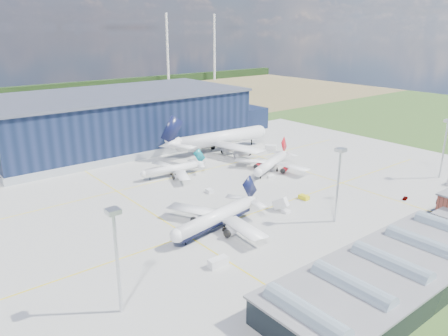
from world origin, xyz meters
TOP-DOWN VIEW (x-y plane):
  - ground at (0.00, 0.00)m, footprint 600.00×600.00m
  - apron at (0.00, 10.00)m, footprint 220.00×160.00m
  - farmland at (0.00, 220.00)m, footprint 600.00×220.00m
  - treeline at (0.00, 300.00)m, footprint 600.00×8.00m
  - hangar at (2.81, 94.80)m, footprint 145.00×62.00m
  - glass_concourse at (-6.45, -60.00)m, footprint 78.00×23.00m
  - light_mast_west at (-60.00, -30.00)m, footprint 2.60×2.60m
  - light_mast_center at (10.00, -30.00)m, footprint 2.60×2.60m
  - light_mast_east at (75.00, -30.00)m, footprint 2.60×2.60m
  - airliner_navy at (-21.93, -12.00)m, footprint 43.35×42.70m
  - airliner_red at (28.92, 16.70)m, footprint 44.08×43.71m
  - airliner_widebody at (32.61, 53.92)m, footprint 62.72×61.53m
  - airliner_regional at (-6.04, 36.49)m, footprint 31.85×31.30m
  - gse_tug_a at (16.46, -12.03)m, footprint 2.16×3.51m
  - gse_van_a at (-33.31, -28.31)m, footprint 5.14×2.36m
  - gse_cart_a at (-4.85, 13.09)m, footprint 2.43×3.30m
  - gse_van_b at (52.12, 40.35)m, footprint 5.31×5.65m
  - gse_tug_c at (37.34, 62.00)m, footprint 2.41×3.39m
  - gse_cart_b at (23.16, 10.61)m, footprint 3.15×2.45m
  - airstair at (3.31, -13.71)m, footprint 3.12×5.12m
  - car_a at (43.38, -33.70)m, footprint 3.53×2.23m
  - car_b at (-3.96, -48.00)m, footprint 3.60×2.38m

SIDE VIEW (x-z plane):
  - ground at x=0.00m, z-range 0.00..0.00m
  - farmland at x=0.00m, z-range -0.01..0.01m
  - apron at x=0.00m, z-range -0.01..0.07m
  - car_a at x=43.38m, z-range 0.00..1.12m
  - car_b at x=-3.96m, z-range 0.00..1.12m
  - gse_cart_b at x=23.16m, z-range 0.00..1.21m
  - gse_cart_a at x=-4.85m, z-range 0.00..1.32m
  - gse_tug_c at x=37.34m, z-range 0.00..1.37m
  - gse_tug_a at x=16.46m, z-range 0.00..1.46m
  - gse_van_a at x=-33.31m, z-range 0.00..2.22m
  - gse_van_b at x=52.12m, z-range 0.00..2.44m
  - airstair at x=3.31m, z-range 0.00..3.06m
  - glass_concourse at x=-6.45m, z-range -0.61..7.99m
  - treeline at x=0.00m, z-range 0.00..8.00m
  - airliner_regional at x=-6.04m, z-range 0.00..9.37m
  - airliner_red at x=28.92m, z-range 0.00..10.98m
  - airliner_navy at x=-21.93m, z-range 0.00..12.18m
  - airliner_widebody at x=32.61m, z-range 0.00..19.24m
  - hangar at x=2.81m, z-range -1.43..24.67m
  - light_mast_west at x=-60.00m, z-range 3.93..26.93m
  - light_mast_center at x=10.00m, z-range 3.93..26.93m
  - light_mast_east at x=75.00m, z-range 3.93..26.93m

